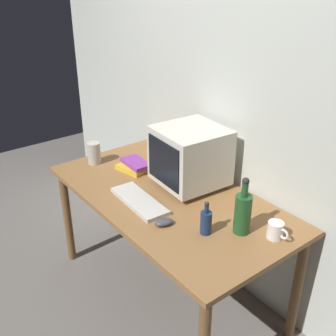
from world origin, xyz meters
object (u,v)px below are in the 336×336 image
object	(u,v)px
crt_monitor	(190,156)
metal_canister	(94,153)
keyboard	(139,201)
bottle_short	(206,222)
book_stack	(135,165)
computer_mouse	(164,222)
bottle_tall	(243,212)
mug	(276,230)

from	to	relation	value
crt_monitor	metal_canister	xyz separation A→B (m)	(-0.63, -0.32, -0.12)
keyboard	bottle_short	world-z (taller)	bottle_short
book_stack	computer_mouse	bearing A→B (deg)	-20.70
keyboard	computer_mouse	bearing A→B (deg)	-1.77
keyboard	bottle_tall	bearing A→B (deg)	27.89
bottle_tall	mug	bearing A→B (deg)	33.78
computer_mouse	mug	xyz separation A→B (m)	(0.43, 0.37, 0.03)
bottle_short	mug	distance (m)	0.35
keyboard	book_stack	size ratio (longest dim) A/B	1.78
keyboard	metal_canister	xyz separation A→B (m)	(-0.62, 0.05, 0.06)
bottle_short	metal_canister	xyz separation A→B (m)	(-1.08, -0.05, 0.01)
bottle_tall	bottle_short	size ratio (longest dim) A/B	1.69
bottle_short	metal_canister	distance (m)	1.08
mug	keyboard	bearing A→B (deg)	-153.25
crt_monitor	mug	bearing A→B (deg)	-1.62
book_stack	metal_canister	distance (m)	0.31
computer_mouse	book_stack	distance (m)	0.68
crt_monitor	bottle_short	bearing A→B (deg)	-31.08
crt_monitor	book_stack	world-z (taller)	crt_monitor
computer_mouse	bottle_short	bearing A→B (deg)	51.22
computer_mouse	bottle_tall	distance (m)	0.41
keyboard	metal_canister	size ratio (longest dim) A/B	2.80
computer_mouse	metal_canister	size ratio (longest dim) A/B	0.67
computer_mouse	mug	size ratio (longest dim) A/B	0.83
computer_mouse	book_stack	bearing A→B (deg)	176.04
keyboard	bottle_short	xyz separation A→B (m)	(0.45, 0.10, 0.06)
bottle_tall	metal_canister	bearing A→B (deg)	-170.18
computer_mouse	bottle_tall	size ratio (longest dim) A/B	0.32
bottle_tall	bottle_short	bearing A→B (deg)	-124.18
bottle_tall	bottle_short	world-z (taller)	bottle_tall
computer_mouse	metal_canister	xyz separation A→B (m)	(-0.89, 0.07, 0.06)
keyboard	computer_mouse	size ratio (longest dim) A/B	4.20
keyboard	metal_canister	world-z (taller)	metal_canister
book_stack	metal_canister	world-z (taller)	metal_canister
crt_monitor	mug	size ratio (longest dim) A/B	3.44
crt_monitor	bottle_tall	bearing A→B (deg)	-11.83
bottle_tall	mug	distance (m)	0.18
bottle_tall	book_stack	distance (m)	0.93
keyboard	bottle_tall	distance (m)	0.62
book_stack	crt_monitor	bearing A→B (deg)	21.46
crt_monitor	computer_mouse	xyz separation A→B (m)	(0.26, -0.39, -0.17)
computer_mouse	mug	distance (m)	0.57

